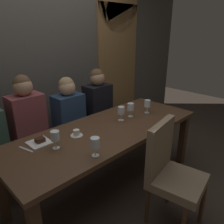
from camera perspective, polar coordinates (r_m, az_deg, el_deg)
name	(u,v)px	position (r m, az deg, el deg)	size (l,w,h in m)	color
ground	(108,186)	(2.72, -1.02, -18.50)	(9.00, 9.00, 0.00)	#382D26
back_wall_tiled	(42,47)	(3.11, -17.65, 15.79)	(6.00, 0.12, 3.00)	#4C4944
arched_door	(118,51)	(3.89, 1.49, 15.54)	(0.90, 0.05, 2.55)	olive
dining_table	(108,136)	(2.36, -1.12, -6.15)	(2.20, 0.84, 0.74)	#412B1C
banquette_bench	(72,147)	(3.05, -10.34, -8.93)	(2.50, 0.44, 0.45)	#4A3C2E
chair_near_side	(170,169)	(2.08, 14.78, -14.04)	(0.51, 0.51, 0.98)	#4C3321
diner_bearded	(27,114)	(2.59, -21.16, -0.55)	(0.36, 0.24, 0.83)	brown
diner_far_end	(68,108)	(2.79, -11.19, 1.02)	(0.36, 0.24, 0.73)	navy
diner_near_end	(98,98)	(3.05, -3.74, 3.51)	(0.36, 0.24, 0.78)	black
wine_glass_end_left	(55,137)	(1.97, -14.51, -6.17)	(0.08, 0.08, 0.16)	silver
wine_glass_center_front	(95,143)	(1.80, -4.41, -8.03)	(0.08, 0.08, 0.16)	silver
wine_glass_center_back	(131,107)	(2.60, 4.86, 1.26)	(0.08, 0.08, 0.16)	silver
wine_glass_near_right	(121,111)	(2.48, 2.37, 0.34)	(0.08, 0.08, 0.16)	silver
wine_glass_far_right	(147,104)	(2.74, 9.14, 2.10)	(0.08, 0.08, 0.16)	silver
espresso_cup	(76,133)	(2.18, -9.17, -5.48)	(0.12, 0.12, 0.06)	white
dessert_plate	(40,142)	(2.14, -18.21, -7.28)	(0.19, 0.19, 0.05)	white
fork_on_table	(26,149)	(2.07, -21.37, -8.98)	(0.02, 0.17, 0.01)	silver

